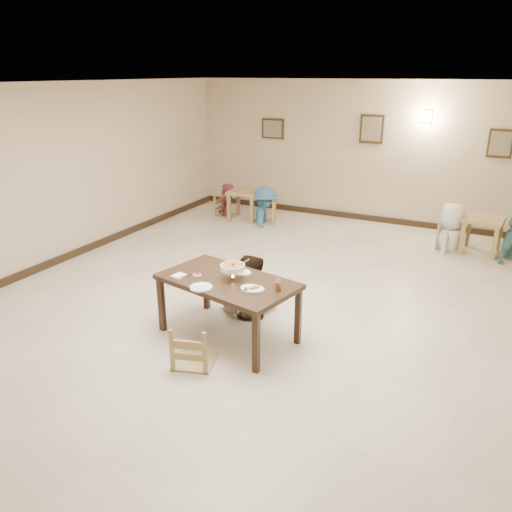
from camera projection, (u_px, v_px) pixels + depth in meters
The scene contains 29 objects.
floor at pixel (266, 306), 7.11m from camera, with size 10.00×10.00×0.00m, color beige.
ceiling at pixel (267, 84), 6.06m from camera, with size 10.00×10.00×0.00m, color white.
wall_back at pixel (366, 152), 10.78m from camera, with size 10.00×10.00×0.00m, color beige.
wall_left at pixel (49, 177), 8.26m from camera, with size 10.00×10.00×0.00m, color beige.
baseboard_back at pixel (360, 217), 11.25m from camera, with size 8.00×0.06×0.12m, color black.
baseboard_left at pixel (62, 259), 8.75m from camera, with size 0.06×10.00×0.12m, color black.
picture_a at pixel (273, 129), 11.52m from camera, with size 0.55×0.04×0.45m.
picture_b at pixel (372, 129), 10.52m from camera, with size 0.50×0.04×0.60m.
picture_c at pixel (500, 143), 9.53m from camera, with size 0.45×0.04×0.55m.
wall_sconce at pixel (427, 116), 9.96m from camera, with size 0.16×0.05×0.22m, color #FFD88C.
main_table at pixel (228, 285), 6.07m from camera, with size 1.82×1.26×0.78m.
chair_far at pixel (253, 278), 6.82m from camera, with size 0.47×0.47×0.99m.
chair_near at pixel (193, 325), 5.58m from camera, with size 0.45×0.45×0.97m.
main_diner at pixel (248, 255), 6.65m from camera, with size 0.82×0.64×1.68m, color gray.
curry_warmer at pixel (233, 267), 5.99m from camera, with size 0.33×0.30×0.27m.
rice_plate_far at pixel (241, 272), 6.22m from camera, with size 0.27×0.27×0.06m.
rice_plate_near at pixel (201, 287), 5.79m from camera, with size 0.27×0.27×0.06m.
fried_plate at pixel (252, 288), 5.74m from camera, with size 0.29×0.29×0.06m.
chili_dish at pixel (197, 275), 6.15m from camera, with size 0.10×0.10×0.02m.
napkin_cutlery at pixel (179, 276), 6.10m from camera, with size 0.18×0.25×0.03m.
drink_glass at pixel (278, 285), 5.71m from camera, with size 0.07×0.07×0.14m.
bg_table_left at pixel (245, 196), 11.10m from camera, with size 0.74×0.74×0.67m.
bg_table_right at pixel (483, 225), 9.03m from camera, with size 0.74×0.74×0.67m.
bg_chair_ll at pixel (226, 197), 11.38m from camera, with size 0.43×0.43×0.91m.
bg_chair_lr at pixel (264, 201), 10.84m from camera, with size 0.47×0.47×1.00m.
bg_chair_rl at pixel (452, 225), 9.24m from camera, with size 0.44×0.44×0.93m.
bg_diner_a at pixel (226, 184), 11.28m from camera, with size 0.55×0.36×1.52m, color #571E24.
bg_diner_b at pixel (265, 187), 10.73m from camera, with size 1.04×0.60×1.61m, color teal.
bg_diner_c at pixel (455, 203), 9.10m from camera, with size 0.86×0.56×1.76m, color silver.
Camera 1 is at (2.74, -5.80, 3.15)m, focal length 35.00 mm.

